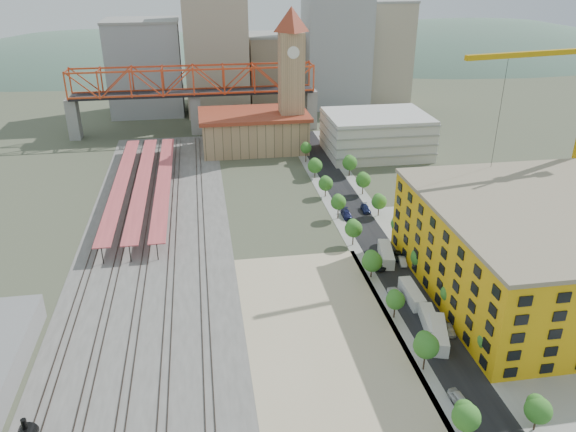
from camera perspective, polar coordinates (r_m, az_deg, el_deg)
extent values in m
plane|color=#474C38|center=(128.35, 2.63, -4.34)|extent=(400.00, 400.00, 0.00)
cube|color=#605E59|center=(142.17, -13.20, -1.93)|extent=(36.00, 165.00, 0.06)
cube|color=tan|center=(101.94, 3.99, -13.08)|extent=(28.00, 67.00, 0.06)
cube|color=black|center=(144.86, 7.66, -0.93)|extent=(12.00, 170.00, 0.06)
cube|color=gray|center=(143.47, 5.55, -1.09)|extent=(3.00, 170.00, 0.04)
cube|color=gray|center=(146.46, 9.72, -0.78)|extent=(3.00, 170.00, 0.04)
cube|color=gray|center=(128.95, 24.67, -6.68)|extent=(50.00, 90.00, 0.06)
cube|color=#382B23|center=(144.16, -19.03, -2.25)|extent=(0.12, 160.00, 0.18)
cube|color=#382B23|center=(143.90, -18.47, -2.22)|extent=(0.12, 160.00, 0.18)
cube|color=#382B23|center=(143.15, -16.68, -2.11)|extent=(0.12, 160.00, 0.18)
cube|color=#382B23|center=(142.94, -16.11, -2.07)|extent=(0.12, 160.00, 0.18)
cube|color=#382B23|center=(142.38, -14.29, -1.96)|extent=(0.12, 160.00, 0.18)
cube|color=#382B23|center=(142.24, -13.72, -1.92)|extent=(0.12, 160.00, 0.18)
cube|color=#382B23|center=(141.87, -11.89, -1.80)|extent=(0.12, 160.00, 0.18)
cube|color=#382B23|center=(141.78, -11.31, -1.76)|extent=(0.12, 160.00, 0.18)
cube|color=#382B23|center=(141.58, -9.06, -1.62)|extent=(0.12, 160.00, 0.18)
cube|color=#382B23|center=(141.57, -8.48, -1.58)|extent=(0.12, 160.00, 0.18)
cube|color=#DB5458|center=(166.93, -16.62, 3.27)|extent=(4.00, 80.00, 0.25)
cylinder|color=black|center=(167.65, -16.53, 2.64)|extent=(0.24, 0.24, 4.00)
cube|color=#DB5458|center=(166.19, -14.57, 3.43)|extent=(4.00, 80.00, 0.25)
cylinder|color=black|center=(166.91, -14.50, 2.79)|extent=(0.24, 0.24, 4.00)
cube|color=#DB5458|center=(165.67, -12.51, 3.58)|extent=(4.00, 80.00, 0.25)
cylinder|color=black|center=(166.39, -12.44, 2.94)|extent=(0.24, 0.24, 4.00)
cube|color=tan|center=(200.56, -3.48, 8.48)|extent=(36.00, 22.00, 12.00)
cube|color=maroon|center=(198.82, -3.53, 10.27)|extent=(38.00, 24.00, 1.20)
cube|color=tan|center=(196.77, 0.33, 12.41)|extent=(8.00, 8.00, 40.00)
pyramid|color=maroon|center=(192.64, 0.35, 20.57)|extent=(12.00, 12.00, 8.00)
cylinder|color=white|center=(190.21, 0.55, 16.27)|extent=(4.00, 0.30, 4.00)
cube|color=silver|center=(197.12, 8.95, 8.23)|extent=(34.00, 26.00, 14.00)
cube|color=gray|center=(226.31, -20.94, 9.20)|extent=(4.00, 6.00, 15.00)
cube|color=gray|center=(225.70, 2.33, 10.77)|extent=(4.00, 6.00, 15.00)
cube|color=gray|center=(221.48, -9.35, 10.19)|extent=(4.00, 6.00, 15.00)
cube|color=black|center=(219.62, -9.50, 12.20)|extent=(90.00, 9.00, 1.00)
cube|color=gold|center=(123.21, 24.24, -3.29)|extent=(44.00, 50.00, 18.00)
cube|color=gray|center=(119.41, 25.02, 0.69)|extent=(44.60, 50.60, 0.80)
cube|color=#9EA0A3|center=(254.19, -14.27, 14.31)|extent=(30.00, 25.00, 38.00)
cube|color=#B2A58C|center=(247.37, -7.33, 16.22)|extent=(26.00, 22.00, 52.00)
cube|color=gray|center=(266.21, -1.34, 14.62)|extent=(24.00, 24.00, 30.00)
cube|color=#9EA0A3|center=(259.02, 4.94, 17.61)|extent=(28.00, 22.00, 60.00)
cube|color=#B2A58C|center=(271.52, 9.74, 15.99)|extent=(22.00, 20.00, 44.00)
cube|color=brown|center=(274.87, -4.61, 14.45)|extent=(20.00, 20.00, 26.00)
ellipsoid|color=#4C6B59|center=(395.98, -16.82, 4.58)|extent=(396.00, 216.00, 180.00)
ellipsoid|color=#4C6B59|center=(405.57, 0.60, 2.53)|extent=(484.00, 264.00, 220.00)
ellipsoid|color=#4C6B59|center=(433.36, 16.55, 6.07)|extent=(418.00, 228.00, 190.00)
cylinder|color=black|center=(89.28, -25.22, -18.61)|extent=(0.77, 0.77, 1.76)
cube|color=#CF9A0D|center=(135.77, 23.92, 14.84)|extent=(34.99, 6.99, 1.11)
cube|color=silver|center=(105.68, 15.05, -11.55)|extent=(5.49, 10.33, 2.74)
cube|color=silver|center=(108.66, 14.23, -10.39)|extent=(3.89, 9.52, 2.53)
cube|color=silver|center=(115.81, 12.46, -7.75)|extent=(2.64, 9.60, 2.62)
cube|color=silver|center=(128.95, 9.92, -3.87)|extent=(4.52, 10.40, 2.76)
imported|color=silver|center=(94.34, 17.03, -17.44)|extent=(2.48, 4.91, 1.60)
imported|color=#A5A4AA|center=(115.78, 10.89, -7.90)|extent=(2.20, 5.04, 1.61)
imported|color=black|center=(125.95, 9.02, -4.87)|extent=(3.34, 5.75, 1.51)
imported|color=#1B1F4F|center=(148.66, 5.96, 0.19)|extent=(2.44, 5.58, 1.60)
imported|color=beige|center=(108.51, 16.13, -11.08)|extent=(2.18, 4.14, 1.34)
imported|color=#ACACB2|center=(128.09, 11.54, -4.57)|extent=(2.11, 4.43, 1.40)
imported|color=black|center=(130.24, 11.15, -4.04)|extent=(2.63, 4.89, 1.31)
imported|color=#1B234F|center=(152.53, 7.90, 0.72)|extent=(2.37, 5.22, 1.48)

